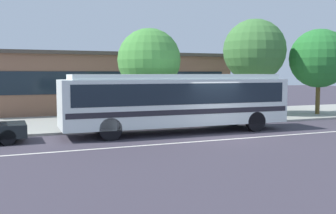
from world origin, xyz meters
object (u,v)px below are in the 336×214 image
(transit_bus, at_px, (177,99))
(street_tree_near_stop, at_px, (149,60))
(bus_stop_sign, at_px, (227,94))
(street_tree_mid_block, at_px, (254,51))
(pedestrian_waiting_near_sign, at_px, (92,109))
(street_tree_far_end, at_px, (319,58))

(transit_bus, xyz_separation_m, street_tree_near_stop, (-0.20, 3.54, 1.97))
(bus_stop_sign, distance_m, street_tree_mid_block, 5.45)
(pedestrian_waiting_near_sign, height_order, street_tree_near_stop, street_tree_near_stop)
(pedestrian_waiting_near_sign, xyz_separation_m, bus_stop_sign, (7.74, 0.08, 0.56))
(transit_bus, xyz_separation_m, street_tree_far_end, (11.91, 3.38, 2.23))
(bus_stop_sign, height_order, street_tree_mid_block, street_tree_mid_block)
(transit_bus, bearing_deg, street_tree_far_end, 15.83)
(transit_bus, distance_m, street_tree_near_stop, 4.06)
(transit_bus, height_order, pedestrian_waiting_near_sign, transit_bus)
(bus_stop_sign, height_order, street_tree_near_stop, street_tree_near_stop)
(street_tree_mid_block, relative_size, street_tree_far_end, 1.11)
(transit_bus, height_order, street_tree_near_stop, street_tree_near_stop)
(bus_stop_sign, bearing_deg, transit_bus, -154.57)
(transit_bus, relative_size, street_tree_near_stop, 2.11)
(transit_bus, relative_size, bus_stop_sign, 4.54)
(street_tree_near_stop, xyz_separation_m, street_tree_far_end, (12.11, -0.16, 0.26))
(pedestrian_waiting_near_sign, relative_size, bus_stop_sign, 0.71)
(bus_stop_sign, bearing_deg, pedestrian_waiting_near_sign, -179.41)
(pedestrian_waiting_near_sign, height_order, street_tree_mid_block, street_tree_mid_block)
(pedestrian_waiting_near_sign, relative_size, street_tree_mid_block, 0.27)
(transit_bus, height_order, bus_stop_sign, transit_bus)
(pedestrian_waiting_near_sign, height_order, bus_stop_sign, bus_stop_sign)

